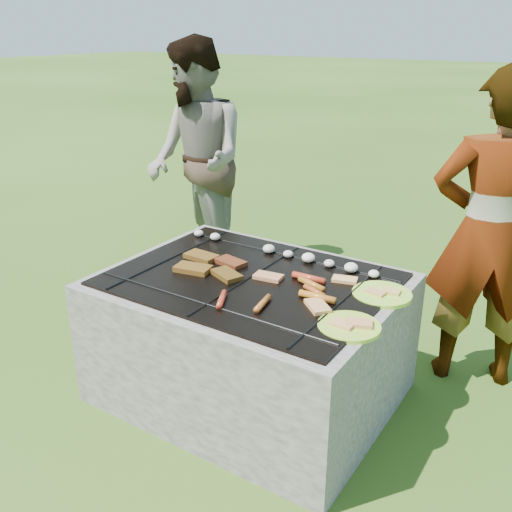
{
  "coord_description": "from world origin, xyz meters",
  "views": [
    {
      "loc": [
        1.3,
        -1.95,
        1.66
      ],
      "look_at": [
        0.0,
        0.05,
        0.7
      ],
      "focal_mm": 40.0,
      "sensor_mm": 36.0,
      "label": 1
    }
  ],
  "objects": [
    {
      "name": "mushrooms",
      "position": [
        0.05,
        0.31,
        0.63
      ],
      "size": [
        1.05,
        0.06,
        0.04
      ],
      "color": "beige",
      "rests_on": "fire_pit"
    },
    {
      "name": "plate_far",
      "position": [
        0.56,
        0.17,
        0.61
      ],
      "size": [
        0.32,
        0.32,
        0.03
      ],
      "color": "#CAFF3C",
      "rests_on": "fire_pit"
    },
    {
      "name": "sausages",
      "position": [
        0.25,
        -0.04,
        0.63
      ],
      "size": [
        0.44,
        0.46,
        0.03
      ],
      "color": "#C24720",
      "rests_on": "fire_pit"
    },
    {
      "name": "bread_on_grate",
      "position": [
        0.27,
        0.03,
        0.62
      ],
      "size": [
        0.46,
        0.41,
        0.02
      ],
      "color": "tan",
      "rests_on": "fire_pit"
    },
    {
      "name": "pork_slabs",
      "position": [
        -0.22,
        -0.0,
        0.62
      ],
      "size": [
        0.4,
        0.28,
        0.02
      ],
      "color": "#97621B",
      "rests_on": "fire_pit"
    },
    {
      "name": "plate_near",
      "position": [
        0.56,
        -0.17,
        0.61
      ],
      "size": [
        0.24,
        0.24,
        0.03
      ],
      "color": "#F9FF3C",
      "rests_on": "fire_pit"
    },
    {
      "name": "lawn",
      "position": [
        0.0,
        0.0,
        0.0
      ],
      "size": [
        60.0,
        60.0,
        0.0
      ],
      "primitive_type": "plane",
      "color": "#264511",
      "rests_on": "ground"
    },
    {
      "name": "bystander",
      "position": [
        -1.12,
        1.03,
        0.81
      ],
      "size": [
        0.99,
        0.94,
        1.62
      ],
      "primitive_type": "imported",
      "rotation": [
        0.0,
        0.0,
        -0.56
      ],
      "color": "gray",
      "rests_on": "ground"
    },
    {
      "name": "cook",
      "position": [
        0.85,
        0.74,
        0.77
      ],
      "size": [
        0.66,
        0.56,
        1.53
      ],
      "primitive_type": "imported",
      "rotation": [
        0.0,
        0.0,
        3.54
      ],
      "color": "#A99F8D",
      "rests_on": "ground"
    },
    {
      "name": "fire_pit",
      "position": [
        0.0,
        0.0,
        0.28
      ],
      "size": [
        1.3,
        1.0,
        0.62
      ],
      "color": "#A39A90",
      "rests_on": "ground"
    }
  ]
}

